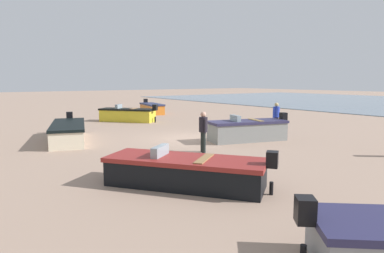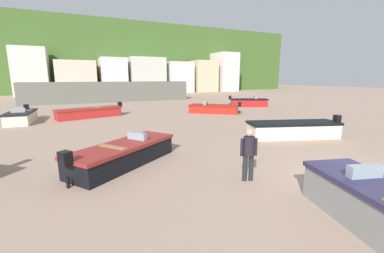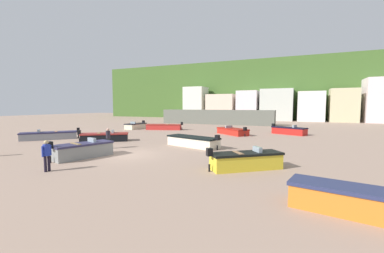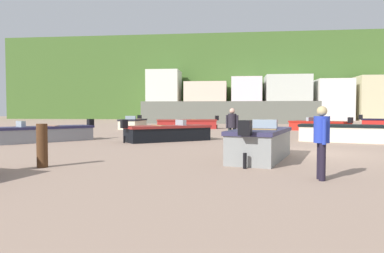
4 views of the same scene
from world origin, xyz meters
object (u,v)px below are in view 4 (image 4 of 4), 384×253
boat_cream_3 (133,124)px  boat_cream_5 (350,133)px  boat_black_4 (168,133)px  beach_walker_foreground (232,125)px  mooring_post_near_water (42,146)px  boat_red_10 (320,126)px  boat_grey_1 (40,134)px  boat_grey_2 (261,144)px  boat_red_0 (187,124)px  beach_walker_distant (322,137)px

boat_cream_3 → boat_cream_5: boat_cream_5 is taller
boat_black_4 → beach_walker_foreground: bearing=10.3°
boat_cream_3 → mooring_post_near_water: mooring_post_near_water is taller
boat_black_4 → boat_red_10: 14.21m
beach_walker_foreground → boat_cream_5: bearing=-128.7°
boat_black_4 → beach_walker_foreground: 4.48m
boat_grey_1 → boat_grey_2: boat_grey_2 is taller
boat_red_0 → boat_cream_5: size_ratio=1.04×
mooring_post_near_water → beach_walker_distant: 7.08m
boat_grey_1 → boat_red_10: bearing=-103.1°
boat_red_10 → beach_walker_distant: (-4.53, -20.03, 0.57)m
boat_grey_1 → mooring_post_near_water: size_ratio=4.06×
boat_grey_1 → boat_red_10: 19.58m
boat_grey_2 → beach_walker_distant: 3.46m
boat_red_10 → beach_walker_distant: bearing=-153.1°
boat_grey_2 → mooring_post_near_water: boat_grey_2 is taller
boat_cream_3 → mooring_post_near_water: (3.30, -20.46, 0.16)m
boat_grey_1 → boat_cream_3: (0.95, 12.98, 0.03)m
boat_cream_5 → beach_walker_distant: bearing=177.9°
boat_red_10 → beach_walker_distant: 20.55m
boat_red_0 → mooring_post_near_water: (-1.20, -20.91, 0.18)m
beach_walker_foreground → boat_black_4: bearing=-24.4°
boat_red_0 → boat_cream_5: boat_cream_5 is taller
boat_grey_2 → boat_cream_5: bearing=71.3°
boat_grey_2 → boat_cream_5: 8.42m
boat_black_4 → beach_walker_distant: size_ratio=2.66×
beach_walker_foreground → boat_red_0: bearing=-56.7°
boat_red_0 → beach_walker_foreground: size_ratio=3.23×
boat_grey_1 → mooring_post_near_water: mooring_post_near_water is taller
boat_black_4 → boat_cream_5: size_ratio=0.86×
boat_red_0 → boat_black_4: size_ratio=1.21×
boat_grey_1 → mooring_post_near_water: (4.25, -7.48, 0.19)m
boat_red_10 → mooring_post_near_water: 22.28m
boat_red_0 → boat_red_10: 10.50m
boat_red_0 → boat_red_10: size_ratio=1.19×
boat_grey_1 → boat_cream_3: 13.02m
boat_grey_2 → boat_black_4: (-4.12, 6.40, -0.09)m
boat_red_0 → mooring_post_near_water: 20.94m
beach_walker_distant → mooring_post_near_water: bearing=81.1°
boat_grey_2 → boat_black_4: bearing=138.9°
boat_grey_1 → beach_walker_distant: bearing=-176.2°
boat_cream_5 → boat_red_10: 9.89m
boat_red_10 → boat_black_4: bearing=176.5°
boat_red_0 → boat_cream_5: 15.10m
boat_red_0 → boat_red_10: bearing=-116.0°
boat_grey_2 → mooring_post_near_water: (-5.94, -2.28, 0.09)m
boat_grey_1 → boat_grey_2: (10.19, -5.19, 0.10)m
boat_red_0 → boat_grey_1: size_ratio=1.10×
boat_grey_1 → boat_red_10: size_ratio=1.08×
boat_red_0 → boat_cream_5: (9.54, -11.71, 0.03)m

